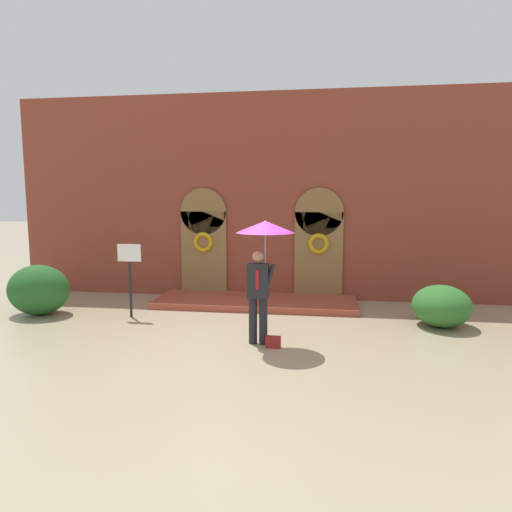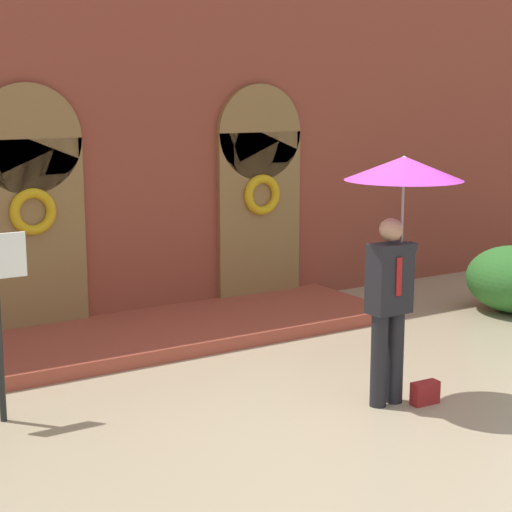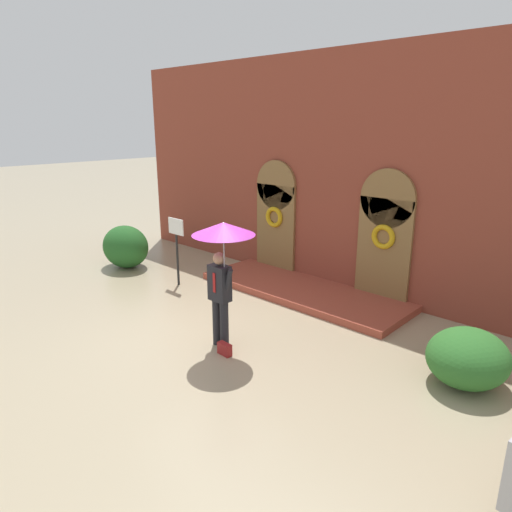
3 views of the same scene
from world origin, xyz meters
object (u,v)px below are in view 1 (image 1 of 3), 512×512
handbag (273,342)px  shrub_left (39,290)px  sign_post (130,268)px  shrub_right (441,306)px  person_with_umbrella (263,245)px

handbag → shrub_left: size_ratio=0.19×
sign_post → shrub_right: 7.05m
handbag → shrub_right: shrub_right is taller
handbag → shrub_right: bearing=32.4°
person_with_umbrella → shrub_right: 4.34m
sign_post → shrub_right: (7.01, 0.27, -0.71)m
person_with_umbrella → shrub_right: size_ratio=1.74×
person_with_umbrella → handbag: 1.83m
person_with_umbrella → shrub_left: person_with_umbrella is taller
shrub_right → handbag: bearing=-150.3°
person_with_umbrella → sign_post: size_ratio=1.37×
person_with_umbrella → shrub_right: person_with_umbrella is taller
person_with_umbrella → shrub_right: bearing=25.8°
handbag → shrub_right: size_ratio=0.21×
sign_post → shrub_left: bearing=-177.6°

